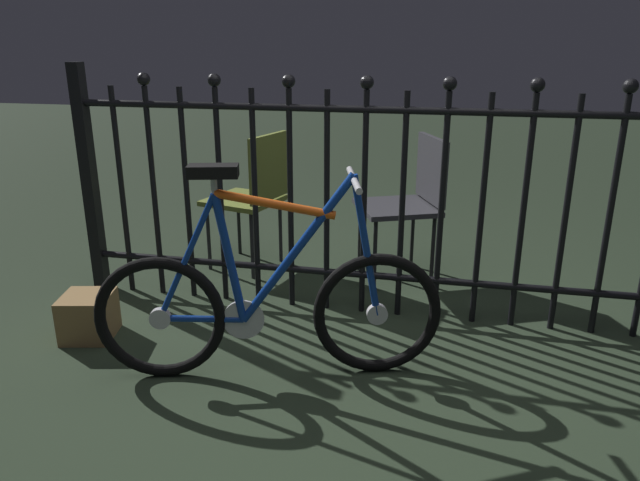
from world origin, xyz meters
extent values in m
plane|color=#263322|center=(0.00, 0.00, 0.00)|extent=(20.00, 20.00, 0.00)
cylinder|color=black|center=(-1.61, 0.66, 0.59)|extent=(0.03, 0.03, 1.18)
sphere|color=black|center=(-1.61, 0.66, 1.22)|extent=(0.07, 0.07, 0.07)
cylinder|color=black|center=(-1.41, 0.66, 0.59)|extent=(0.03, 0.03, 1.18)
cylinder|color=black|center=(-1.22, 0.66, 0.59)|extent=(0.03, 0.03, 1.18)
sphere|color=black|center=(-1.22, 0.66, 1.22)|extent=(0.07, 0.07, 0.07)
cylinder|color=black|center=(-1.02, 0.66, 0.59)|extent=(0.03, 0.03, 1.18)
cylinder|color=black|center=(-0.82, 0.66, 0.59)|extent=(0.03, 0.03, 1.18)
sphere|color=black|center=(-0.82, 0.66, 1.22)|extent=(0.07, 0.07, 0.07)
cylinder|color=black|center=(-0.62, 0.66, 0.59)|extent=(0.03, 0.03, 1.18)
cylinder|color=black|center=(-0.43, 0.66, 0.59)|extent=(0.03, 0.03, 1.18)
sphere|color=black|center=(-0.43, 0.66, 1.22)|extent=(0.07, 0.07, 0.07)
cylinder|color=black|center=(-0.23, 0.66, 0.59)|extent=(0.03, 0.03, 1.18)
cylinder|color=black|center=(-0.03, 0.66, 0.59)|extent=(0.03, 0.03, 1.18)
sphere|color=black|center=(-0.03, 0.66, 1.22)|extent=(0.07, 0.07, 0.07)
cylinder|color=black|center=(0.16, 0.66, 0.59)|extent=(0.03, 0.03, 1.18)
cylinder|color=black|center=(0.36, 0.66, 0.59)|extent=(0.03, 0.03, 1.18)
sphere|color=black|center=(0.36, 0.66, 1.22)|extent=(0.07, 0.07, 0.07)
cylinder|color=black|center=(0.56, 0.66, 0.59)|extent=(0.03, 0.03, 1.18)
cylinder|color=black|center=(0.76, 0.66, 0.59)|extent=(0.03, 0.03, 1.18)
sphere|color=black|center=(0.76, 0.66, 1.22)|extent=(0.07, 0.07, 0.07)
cylinder|color=black|center=(0.95, 0.66, 0.59)|extent=(0.03, 0.03, 1.18)
cylinder|color=black|center=(1.15, 0.66, 0.59)|extent=(0.03, 0.03, 1.18)
sphere|color=black|center=(1.15, 0.66, 1.22)|extent=(0.07, 0.07, 0.07)
cylinder|color=black|center=(0.00, 0.66, 0.21)|extent=(3.22, 0.04, 0.04)
cylinder|color=black|center=(0.00, 0.66, 1.09)|extent=(3.22, 0.04, 0.04)
cube|color=black|center=(-1.61, 0.66, 0.65)|extent=(0.07, 0.07, 1.30)
torus|color=black|center=(-0.79, -0.19, 0.28)|extent=(0.55, 0.19, 0.56)
cylinder|color=silver|center=(-0.79, -0.19, 0.28)|extent=(0.10, 0.05, 0.09)
torus|color=black|center=(0.12, 0.05, 0.28)|extent=(0.55, 0.19, 0.56)
cylinder|color=silver|center=(0.12, 0.05, 0.28)|extent=(0.10, 0.05, 0.09)
cylinder|color=navy|center=(-0.21, -0.04, 0.58)|extent=(0.49, 0.16, 0.66)
cylinder|color=#EA5914|center=(-0.30, -0.06, 0.78)|extent=(0.49, 0.16, 0.14)
cylinder|color=navy|center=(-0.49, -0.11, 0.55)|extent=(0.13, 0.07, 0.57)
cylinder|color=navy|center=(-0.61, -0.14, 0.27)|extent=(0.35, 0.12, 0.04)
cylinder|color=navy|center=(-0.66, -0.15, 0.56)|extent=(0.28, 0.10, 0.56)
cylinder|color=navy|center=(0.07, 0.04, 0.59)|extent=(0.15, 0.07, 0.63)
cylinder|color=silver|center=(0.01, 0.02, 0.89)|extent=(0.03, 0.03, 0.02)
cylinder|color=silver|center=(0.01, 0.02, 0.88)|extent=(0.13, 0.39, 0.03)
cylinder|color=silver|center=(-0.53, -0.12, 0.87)|extent=(0.03, 0.03, 0.07)
cube|color=black|center=(-0.53, -0.12, 0.92)|extent=(0.22, 0.14, 0.05)
cylinder|color=silver|center=(-0.44, -0.10, 0.27)|extent=(0.18, 0.06, 0.18)
cylinder|color=black|center=(0.00, 0.93, 0.22)|extent=(0.02, 0.02, 0.44)
cylinder|color=black|center=(-0.14, 1.26, 0.22)|extent=(0.02, 0.02, 0.44)
cylinder|color=black|center=(0.33, 1.07, 0.22)|extent=(0.02, 0.02, 0.44)
cylinder|color=black|center=(0.19, 1.40, 0.22)|extent=(0.02, 0.02, 0.44)
cube|color=#2D2D33|center=(0.09, 1.17, 0.46)|extent=(0.58, 0.58, 0.03)
cube|color=#2D2D33|center=(0.29, 1.25, 0.68)|extent=(0.19, 0.39, 0.39)
cylinder|color=black|center=(-1.08, 1.07, 0.21)|extent=(0.02, 0.02, 0.43)
cylinder|color=black|center=(-1.00, 1.39, 0.21)|extent=(0.02, 0.02, 0.43)
cylinder|color=black|center=(-0.76, 0.98, 0.21)|extent=(0.02, 0.02, 0.43)
cylinder|color=black|center=(-0.67, 1.30, 0.21)|extent=(0.02, 0.02, 0.43)
cube|color=olive|center=(-0.88, 1.18, 0.44)|extent=(0.51, 0.51, 0.03)
cube|color=olive|center=(-0.69, 1.13, 0.67)|extent=(0.13, 0.39, 0.40)
cube|color=olive|center=(-1.32, 0.07, 0.11)|extent=(0.28, 0.28, 0.22)
camera|label=1|loc=(0.38, -2.30, 1.42)|focal=33.39mm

